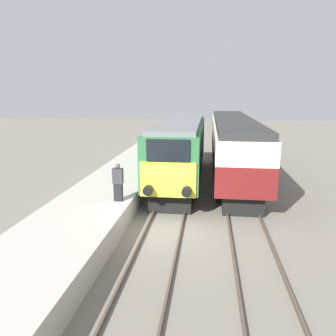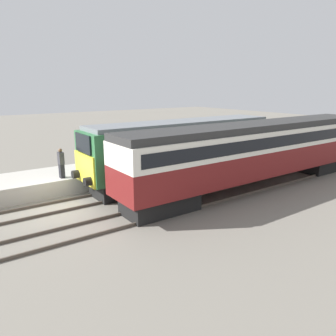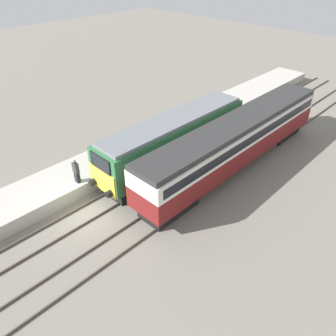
# 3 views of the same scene
# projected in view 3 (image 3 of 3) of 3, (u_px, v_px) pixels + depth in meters

# --- Properties ---
(ground_plane) EXTENTS (120.00, 120.00, 0.00)m
(ground_plane) POSITION_uv_depth(u_px,v_px,m) (88.00, 213.00, 20.36)
(ground_plane) COLOR slate
(platform_left) EXTENTS (3.50, 50.00, 0.92)m
(platform_left) POSITION_uv_depth(u_px,v_px,m) (146.00, 143.00, 26.76)
(platform_left) COLOR #B7B2A8
(platform_left) RESTS_ON ground_plane
(rails_near_track) EXTENTS (1.51, 60.00, 0.14)m
(rails_near_track) POSITION_uv_depth(u_px,v_px,m) (147.00, 179.00, 23.29)
(rails_near_track) COLOR #4C4238
(rails_near_track) RESTS_ON ground_plane
(rails_far_track) EXTENTS (1.50, 60.00, 0.14)m
(rails_far_track) POSITION_uv_depth(u_px,v_px,m) (182.00, 200.00, 21.31)
(rails_far_track) COLOR #4C4238
(rails_far_track) RESTS_ON ground_plane
(locomotive) EXTENTS (2.70, 13.30, 3.88)m
(locomotive) POSITION_uv_depth(u_px,v_px,m) (174.00, 139.00, 23.80)
(locomotive) COLOR black
(locomotive) RESTS_ON ground_plane
(passenger_carriage) EXTENTS (2.75, 18.37, 3.88)m
(passenger_carriage) POSITION_uv_depth(u_px,v_px,m) (237.00, 139.00, 23.46)
(passenger_carriage) COLOR black
(passenger_carriage) RESTS_ON ground_plane
(person_on_platform) EXTENTS (0.44, 0.26, 1.67)m
(person_on_platform) POSITION_uv_depth(u_px,v_px,m) (76.00, 171.00, 21.10)
(person_on_platform) COLOR black
(person_on_platform) RESTS_ON platform_left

